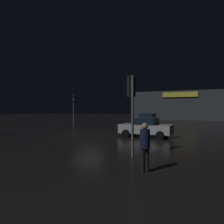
{
  "coord_description": "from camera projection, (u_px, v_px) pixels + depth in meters",
  "views": [
    {
      "loc": [
        10.11,
        -16.01,
        2.2
      ],
      "look_at": [
        0.28,
        3.77,
        1.83
      ],
      "focal_mm": 34.82,
      "sensor_mm": 36.0,
      "label": 1
    }
  ],
  "objects": [
    {
      "name": "ground_plane",
      "position": [
        90.0,
        134.0,
        18.87
      ],
      "size": [
        120.0,
        120.0,
        0.0
      ],
      "primitive_type": "plane",
      "color": "black"
    },
    {
      "name": "car_far",
      "position": [
        146.0,
        127.0,
        16.64
      ],
      "size": [
        3.94,
        2.13,
        1.47
      ],
      "color": "#B7B7BF",
      "rests_on": "ground"
    },
    {
      "name": "car_near",
      "position": [
        147.0,
        120.0,
        26.67
      ],
      "size": [
        2.02,
        4.46,
        1.58
      ],
      "color": "black",
      "rests_on": "ground"
    },
    {
      "name": "traffic_signal_cross_left",
      "position": [
        131.0,
        96.0,
        9.89
      ],
      "size": [
        0.42,
        0.42,
        3.69
      ],
      "color": "#595B60",
      "rests_on": "ground"
    },
    {
      "name": "store_building",
      "position": [
        183.0,
        106.0,
        44.23
      ],
      "size": [
        19.18,
        8.17,
        5.53
      ],
      "color": "#33383D",
      "rests_on": "ground"
    },
    {
      "name": "traffic_signal_main",
      "position": [
        74.0,
        103.0,
        27.98
      ],
      "size": [
        0.42,
        0.42,
        3.99
      ],
      "color": "#595B60",
      "rests_on": "ground"
    },
    {
      "name": "pedestrian",
      "position": [
        145.0,
        143.0,
        7.47
      ],
      "size": [
        0.48,
        0.48,
        1.71
      ],
      "color": "black",
      "rests_on": "ground"
    }
  ]
}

